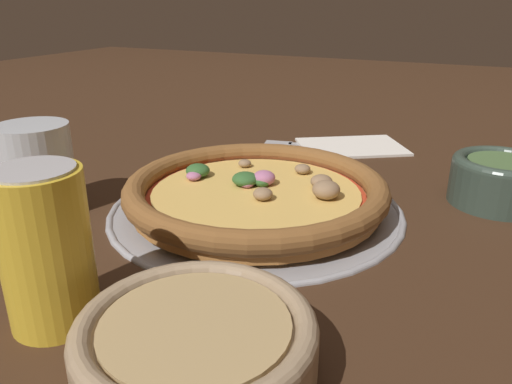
# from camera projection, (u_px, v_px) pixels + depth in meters

# --- Properties ---
(ground_plane) EXTENTS (3.00, 3.00, 0.00)m
(ground_plane) POSITION_uv_depth(u_px,v_px,m) (256.00, 210.00, 0.58)
(ground_plane) COLOR #3D2616
(pizza_tray) EXTENTS (0.34, 0.34, 0.01)m
(pizza_tray) POSITION_uv_depth(u_px,v_px,m) (256.00, 208.00, 0.58)
(pizza_tray) COLOR #9E9EA3
(pizza_tray) RESTS_ON ground_plane
(pizza) EXTENTS (0.30, 0.30, 0.04)m
(pizza) POSITION_uv_depth(u_px,v_px,m) (256.00, 191.00, 0.57)
(pizza) COLOR #A86B33
(pizza) RESTS_ON pizza_tray
(bowl_near) EXTENTS (0.16, 0.16, 0.04)m
(bowl_near) POSITION_uv_depth(u_px,v_px,m) (196.00, 344.00, 0.32)
(bowl_near) COLOR #9E8466
(bowl_near) RESTS_ON ground_plane
(bowl_far) EXTENTS (0.11, 0.11, 0.06)m
(bowl_far) POSITION_uv_depth(u_px,v_px,m) (500.00, 179.00, 0.59)
(bowl_far) COLOR #334238
(bowl_far) RESTS_ON ground_plane
(drinking_cup) EXTENTS (0.08, 0.08, 0.10)m
(drinking_cup) POSITION_uv_depth(u_px,v_px,m) (38.00, 169.00, 0.56)
(drinking_cup) COLOR silver
(drinking_cup) RESTS_ON ground_plane
(napkin) EXTENTS (0.20, 0.19, 0.01)m
(napkin) POSITION_uv_depth(u_px,v_px,m) (351.00, 145.00, 0.82)
(napkin) COLOR white
(napkin) RESTS_ON ground_plane
(fork) EXTENTS (0.19, 0.05, 0.00)m
(fork) POSITION_uv_depth(u_px,v_px,m) (313.00, 145.00, 0.83)
(fork) COLOR #B7B7BC
(fork) RESTS_ON ground_plane
(beverage_can) EXTENTS (0.07, 0.07, 0.12)m
(beverage_can) POSITION_uv_depth(u_px,v_px,m) (46.00, 249.00, 0.36)
(beverage_can) COLOR gold
(beverage_can) RESTS_ON ground_plane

